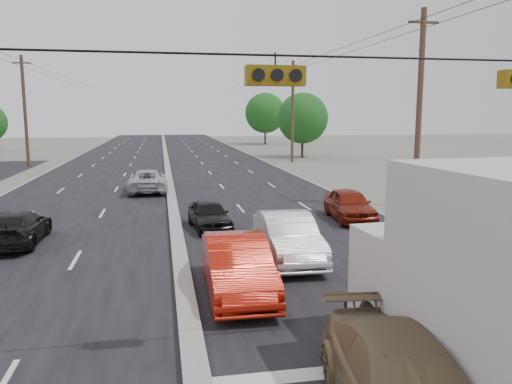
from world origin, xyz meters
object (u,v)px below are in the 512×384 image
(utility_pole_right_b, at_px, (419,108))
(tree_right_far, at_px, (265,113))
(oncoming_near, at_px, (17,228))
(utility_pole_right_c, at_px, (293,111))
(queue_car_b, at_px, (288,238))
(oncoming_far, at_px, (147,181))
(queue_car_e, at_px, (349,205))
(tree_right_mid, at_px, (303,118))
(red_sedan, at_px, (237,266))
(queue_car_a, at_px, (209,215))
(utility_pole_left_c, at_px, (25,110))

(utility_pole_right_b, xyz_separation_m, tree_right_far, (3.50, 55.00, -0.15))
(tree_right_far, relative_size, oncoming_near, 1.87)
(utility_pole_right_c, bearing_deg, queue_car_b, -105.13)
(tree_right_far, height_order, oncoming_far, tree_right_far)
(oncoming_far, bearing_deg, tree_right_far, -111.53)
(queue_car_e, height_order, oncoming_near, queue_car_e)
(queue_car_e, bearing_deg, tree_right_far, 86.56)
(queue_car_b, bearing_deg, utility_pole_right_c, 76.34)
(tree_right_mid, distance_m, red_sedan, 43.40)
(utility_pole_right_b, distance_m, tree_right_far, 55.11)
(red_sedan, bearing_deg, oncoming_near, 138.67)
(tree_right_mid, bearing_deg, queue_car_b, -106.72)
(tree_right_mid, relative_size, red_sedan, 1.53)
(queue_car_a, xyz_separation_m, oncoming_far, (-2.80, 10.84, 0.09))
(oncoming_far, bearing_deg, utility_pole_right_c, -129.90)
(utility_pole_right_c, bearing_deg, queue_car_a, -111.40)
(utility_pole_right_b, relative_size, utility_pole_right_c, 1.00)
(tree_right_mid, bearing_deg, queue_car_e, -102.37)
(oncoming_far, bearing_deg, tree_right_mid, -127.52)
(oncoming_far, bearing_deg, queue_car_a, 103.08)
(tree_right_far, xyz_separation_m, queue_car_a, (-14.60, -58.32, -4.35))
(red_sedan, distance_m, oncoming_near, 9.79)
(tree_right_far, bearing_deg, utility_pole_right_c, -96.65)
(utility_pole_right_b, distance_m, red_sedan, 16.26)
(red_sedan, distance_m, oncoming_far, 18.80)
(utility_pole_left_c, bearing_deg, queue_car_a, -63.85)
(utility_pole_left_c, xyz_separation_m, utility_pole_right_c, (25.00, 0.00, 0.00))
(utility_pole_right_c, xyz_separation_m, oncoming_far, (-13.90, -17.48, -4.41))
(red_sedan, bearing_deg, queue_car_e, 53.67)
(tree_right_far, bearing_deg, utility_pole_right_b, -93.64)
(queue_car_a, height_order, oncoming_near, oncoming_near)
(utility_pole_left_c, bearing_deg, queue_car_e, -53.70)
(queue_car_b, bearing_deg, utility_pole_right_b, 44.11)
(utility_pole_left_c, xyz_separation_m, queue_car_b, (16.00, -33.29, -4.34))
(utility_pole_right_c, bearing_deg, tree_right_far, 83.35)
(utility_pole_right_b, height_order, queue_car_a, utility_pole_right_b)
(utility_pole_right_b, xyz_separation_m, queue_car_a, (-11.10, -3.32, -4.50))
(oncoming_near, bearing_deg, oncoming_far, -110.47)
(oncoming_near, bearing_deg, queue_car_a, -171.29)
(oncoming_far, bearing_deg, red_sedan, 97.17)
(queue_car_e, bearing_deg, red_sedan, -122.86)
(utility_pole_left_c, relative_size, utility_pole_right_c, 1.00)
(utility_pole_left_c, distance_m, red_sedan, 38.89)
(utility_pole_right_c, height_order, oncoming_near, utility_pole_right_c)
(tree_right_mid, distance_m, queue_car_a, 36.18)
(utility_pole_right_c, bearing_deg, utility_pole_left_c, 180.00)
(utility_pole_right_c, height_order, oncoming_far, utility_pole_right_c)
(tree_right_mid, bearing_deg, tree_right_far, 87.71)
(utility_pole_left_c, height_order, tree_right_far, utility_pole_left_c)
(utility_pole_left_c, relative_size, utility_pole_right_b, 1.00)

